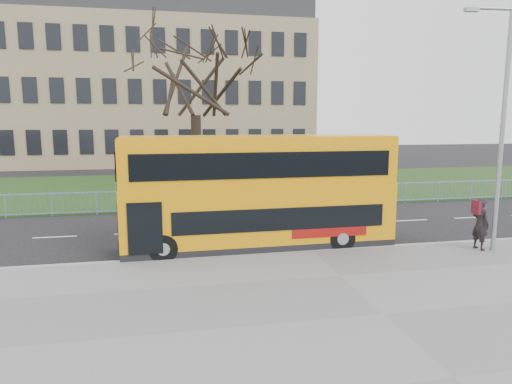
% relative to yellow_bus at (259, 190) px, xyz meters
% --- Properties ---
extents(ground, '(120.00, 120.00, 0.00)m').
position_rel_yellow_bus_xyz_m(ground, '(1.59, 0.51, -2.08)').
color(ground, black).
rests_on(ground, ground).
extents(pavement, '(80.00, 10.50, 0.12)m').
position_rel_yellow_bus_xyz_m(pavement, '(1.59, -6.24, -2.02)').
color(pavement, slate).
rests_on(pavement, ground).
extents(kerb, '(80.00, 0.20, 0.14)m').
position_rel_yellow_bus_xyz_m(kerb, '(1.59, -1.04, -2.01)').
color(kerb, gray).
rests_on(kerb, ground).
extents(grass_verge, '(80.00, 15.40, 0.08)m').
position_rel_yellow_bus_xyz_m(grass_verge, '(1.59, 14.81, -2.04)').
color(grass_verge, '#1D3D16').
rests_on(grass_verge, ground).
extents(guard_railing, '(40.00, 0.12, 1.10)m').
position_rel_yellow_bus_xyz_m(guard_railing, '(1.59, 7.11, -1.53)').
color(guard_railing, '#7693D1').
rests_on(guard_railing, ground).
extents(bare_tree, '(7.73, 7.73, 11.04)m').
position_rel_yellow_bus_xyz_m(bare_tree, '(-1.41, 10.51, 3.52)').
color(bare_tree, black).
rests_on(bare_tree, grass_verge).
extents(civic_building, '(30.00, 15.00, 14.00)m').
position_rel_yellow_bus_xyz_m(civic_building, '(-3.41, 35.51, 4.92)').
color(civic_building, '#8F795A').
rests_on(civic_building, ground).
extents(yellow_bus, '(9.29, 2.34, 3.88)m').
position_rel_yellow_bus_xyz_m(yellow_bus, '(0.00, 0.00, 0.00)').
color(yellow_bus, orange).
rests_on(yellow_bus, ground).
extents(pedestrian, '(0.52, 0.70, 1.75)m').
position_rel_yellow_bus_xyz_m(pedestrian, '(7.21, -2.02, -1.09)').
color(pedestrian, black).
rests_on(pedestrian, pavement).
extents(street_lamp, '(1.65, 0.29, 7.80)m').
position_rel_yellow_bus_xyz_m(street_lamp, '(7.51, -2.18, 2.31)').
color(street_lamp, gray).
rests_on(street_lamp, pavement).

